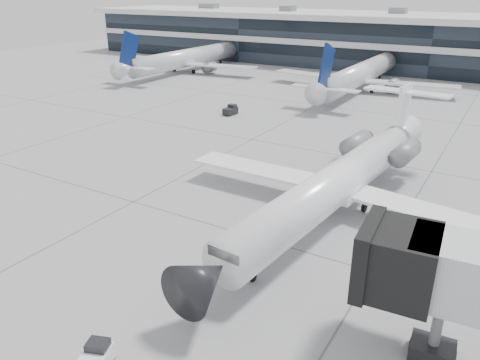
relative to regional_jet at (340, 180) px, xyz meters
The scene contains 8 objects.
ground 9.11m from the regional_jet, 126.51° to the right, with size 220.00×220.00×0.00m, color gray.
terminal 75.22m from the regional_jet, 93.95° to the left, with size 170.00×22.00×10.00m, color black.
bg_jet_left 69.50m from the regional_jet, 136.26° to the left, with size 32.00×40.00×9.60m, color silver, non-canonical shape.
bg_jet_center 49.86m from the regional_jet, 105.34° to the left, with size 32.00×40.00×9.60m, color silver, non-canonical shape.
regional_jet is the anchor object (origin of this frame).
baggage_tug 22.11m from the regional_jet, 100.26° to the right, with size 1.79×2.27×1.26m.
traffic_cone 10.39m from the regional_jet, 154.63° to the left, with size 0.43×0.43×0.50m.
far_tug 31.94m from the regional_jet, 137.37° to the left, with size 1.39×2.22×1.37m.
Camera 1 is at (15.66, -25.67, 16.56)m, focal length 35.00 mm.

